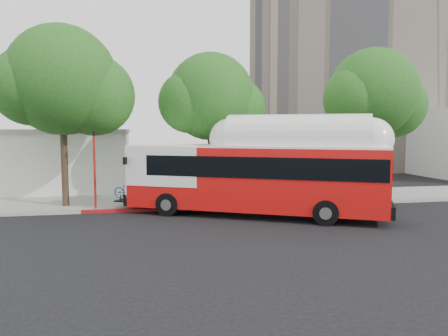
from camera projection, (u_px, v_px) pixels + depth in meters
name	position (u px, v px, depth m)	size (l,w,h in m)	color
ground	(253.00, 223.00, 19.82)	(120.00, 120.00, 0.00)	black
sidewalk	(226.00, 199.00, 26.17)	(60.00, 5.00, 0.15)	gray
curb_strip	(235.00, 207.00, 23.63)	(60.00, 0.30, 0.15)	gray
red_curb_segment	(180.00, 208.00, 23.07)	(10.00, 0.32, 0.16)	maroon
street_tree_left	(72.00, 85.00, 23.09)	(6.67, 5.80, 9.74)	#2D2116
street_tree_mid	(217.00, 101.00, 25.11)	(5.75, 5.00, 8.62)	#2D2116
street_tree_right	(379.00, 97.00, 26.72)	(6.21, 5.40, 9.18)	#2D2116
apartment_tower	(347.00, 10.00, 48.95)	(18.00, 18.00, 37.00)	gray
low_commercial_bldg	(11.00, 159.00, 30.75)	(16.20, 10.20, 4.25)	silver
transit_bus	(256.00, 178.00, 21.39)	(13.08, 8.16, 3.99)	red
signal_pole	(95.00, 171.00, 22.51)	(0.12, 0.39, 4.16)	#B61913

